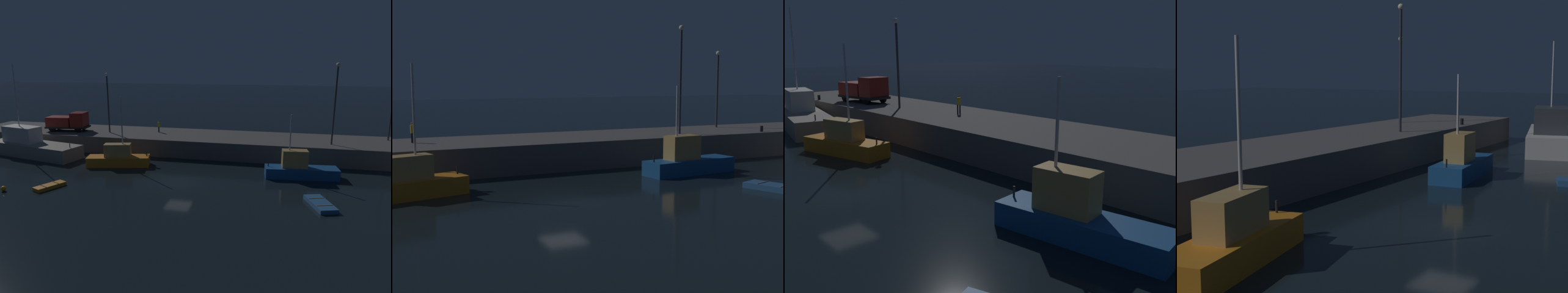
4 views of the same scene
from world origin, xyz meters
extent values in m
plane|color=black|center=(0.00, 0.00, 0.00)|extent=(320.00, 320.00, 0.00)
cube|color=#5B5956|center=(0.00, 12.90, 1.10)|extent=(66.49, 8.51, 2.21)
cube|color=#195193|center=(11.95, 4.28, 0.55)|extent=(7.49, 2.90, 1.10)
cube|color=tan|center=(11.23, 4.20, 1.99)|extent=(2.66, 1.58, 1.79)
cylinder|color=silver|center=(10.67, 4.13, 4.70)|extent=(0.14, 0.14, 3.64)
cylinder|color=#262626|center=(8.62, 3.89, 1.35)|extent=(0.10, 0.10, 0.50)
cube|color=orange|center=(-8.25, 4.07, 0.56)|extent=(7.29, 3.72, 1.11)
cube|color=tan|center=(-8.29, 4.06, 1.84)|extent=(3.17, 1.93, 1.45)
cylinder|color=silver|center=(-7.71, 4.21, 5.24)|extent=(0.14, 0.14, 5.35)
cylinder|color=#262626|center=(-5.12, 4.87, 1.36)|extent=(0.10, 0.10, 0.50)
cube|color=gray|center=(-20.51, 5.83, 0.82)|extent=(13.25, 6.07, 1.65)
cube|color=silver|center=(-22.52, 6.25, 2.64)|extent=(5.17, 3.07, 1.99)
cylinder|color=silver|center=(-22.88, 6.32, 7.53)|extent=(0.14, 0.14, 7.78)
cylinder|color=#262626|center=(-14.75, 4.61, 1.90)|extent=(0.10, 0.10, 0.50)
cube|color=#2D6099|center=(13.12, -3.17, 0.18)|extent=(2.54, 3.83, 0.36)
cube|color=olive|center=(12.88, -2.43, 0.38)|extent=(1.30, 0.50, 0.04)
cube|color=olive|center=(13.37, -3.91, 0.38)|extent=(1.30, 0.50, 0.04)
cube|color=orange|center=(-11.38, -4.39, 0.17)|extent=(2.12, 3.08, 0.33)
cube|color=olive|center=(-11.63, -4.97, 0.35)|extent=(0.90, 0.45, 0.04)
cube|color=olive|center=(-11.12, -3.80, 0.35)|extent=(0.90, 0.45, 0.04)
sphere|color=orange|center=(-14.99, -6.15, 0.24)|extent=(0.49, 0.49, 0.49)
cylinder|color=#38383D|center=(-13.14, 11.93, 6.02)|extent=(0.20, 0.20, 7.62)
sphere|color=#F9EFCC|center=(-13.14, 11.93, 10.01)|extent=(0.44, 0.44, 0.44)
cylinder|color=#38383D|center=(15.59, 10.95, 6.70)|extent=(0.20, 0.20, 8.98)
sphere|color=#F9EFCC|center=(15.59, 10.95, 11.37)|extent=(0.44, 0.44, 0.44)
cylinder|color=black|center=(-17.64, 12.85, 2.66)|extent=(0.93, 0.40, 0.90)
cylinder|color=black|center=(-17.39, 10.94, 2.66)|extent=(0.93, 0.40, 0.90)
cylinder|color=black|center=(-21.29, 12.37, 2.66)|extent=(0.93, 0.40, 0.90)
cylinder|color=black|center=(-21.04, 10.45, 2.66)|extent=(0.93, 0.40, 0.90)
cube|color=black|center=(-19.34, 11.65, 2.78)|extent=(6.01, 3.04, 0.25)
cube|color=maroon|center=(-17.63, 11.88, 3.87)|extent=(2.13, 2.52, 1.92)
cube|color=maroon|center=(-20.37, 11.51, 3.55)|extent=(3.61, 2.72, 1.30)
cylinder|color=black|center=(-6.62, 13.75, 2.58)|extent=(0.12, 0.12, 0.75)
cylinder|color=black|center=(-6.57, 13.46, 2.58)|extent=(0.12, 0.12, 0.75)
cylinder|color=yellow|center=(-6.60, 13.60, 3.26)|extent=(0.33, 0.33, 0.62)
sphere|color=#8C664C|center=(-6.60, 13.60, 3.68)|extent=(0.18, 0.18, 0.18)
cylinder|color=black|center=(-24.61, 9.17, 2.46)|extent=(0.28, 0.28, 0.51)
camera|label=1|loc=(9.39, -32.51, 11.60)|focal=32.90mm
camera|label=2|loc=(-12.25, -29.56, 7.05)|focal=51.08mm
camera|label=3|loc=(20.87, -9.67, 7.60)|focal=39.36mm
camera|label=4|loc=(-22.34, -10.44, 6.69)|focal=53.82mm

